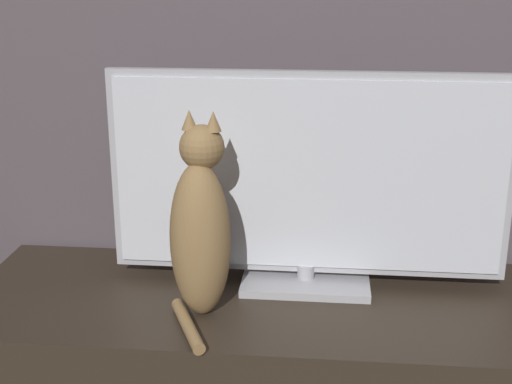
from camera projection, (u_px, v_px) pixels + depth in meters
tv_stand at (256, 383)px, 1.84m from camera, size 1.44×0.55×0.49m
tv at (308, 183)px, 1.75m from camera, size 0.99×0.19×0.55m
cat at (201, 229)px, 1.63m from camera, size 0.16×0.28×0.48m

